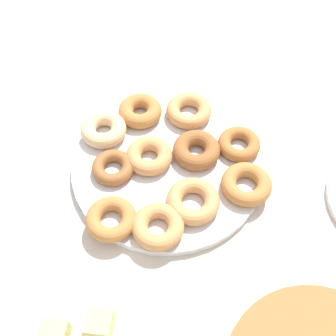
% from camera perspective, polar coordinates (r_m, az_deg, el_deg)
% --- Properties ---
extents(ground_plane, '(2.40, 2.40, 0.00)m').
position_cam_1_polar(ground_plane, '(0.81, -0.08, -0.11)').
color(ground_plane, beige).
extents(donut_plate, '(0.35, 0.35, 0.02)m').
position_cam_1_polar(donut_plate, '(0.80, -0.08, 0.20)').
color(donut_plate, silver).
rests_on(donut_plate, ground_plane).
extents(donut_0, '(0.12, 0.12, 0.03)m').
position_cam_1_polar(donut_0, '(0.74, 3.26, -4.29)').
color(donut_0, tan).
rests_on(donut_0, donut_plate).
extents(donut_1, '(0.12, 0.12, 0.03)m').
position_cam_1_polar(donut_1, '(0.79, -2.45, 1.59)').
color(donut_1, tan).
rests_on(donut_1, donut_plate).
extents(donut_2, '(0.12, 0.12, 0.03)m').
position_cam_1_polar(donut_2, '(0.72, -1.31, -7.56)').
color(donut_2, tan).
rests_on(donut_2, donut_plate).
extents(donut_3, '(0.12, 0.12, 0.03)m').
position_cam_1_polar(donut_3, '(0.86, 2.71, 7.43)').
color(donut_3, tan).
rests_on(donut_3, donut_plate).
extents(donut_4, '(0.10, 0.10, 0.02)m').
position_cam_1_polar(donut_4, '(0.79, -7.12, 0.07)').
color(donut_4, '#995B2D').
rests_on(donut_4, donut_plate).
extents(donut_5, '(0.11, 0.11, 0.03)m').
position_cam_1_polar(donut_5, '(0.86, -3.63, 7.38)').
color(donut_5, '#BC7A3D').
rests_on(donut_5, donut_plate).
extents(donut_6, '(0.09, 0.09, 0.03)m').
position_cam_1_polar(donut_6, '(0.77, 10.10, -2.06)').
color(donut_6, '#BC7A3D').
rests_on(donut_6, donut_plate).
extents(donut_7, '(0.11, 0.11, 0.03)m').
position_cam_1_polar(donut_7, '(0.80, 3.70, 2.34)').
color(donut_7, '#995B2D').
rests_on(donut_7, donut_plate).
extents(donut_8, '(0.12, 0.12, 0.03)m').
position_cam_1_polar(donut_8, '(0.84, -8.33, 4.98)').
color(donut_8, '#EABC84').
rests_on(donut_8, donut_plate).
extents(donut_9, '(0.08, 0.08, 0.03)m').
position_cam_1_polar(donut_9, '(0.73, -7.35, -6.54)').
color(donut_9, '#BC7A3D').
rests_on(donut_9, donut_plate).
extents(donut_10, '(0.08, 0.08, 0.02)m').
position_cam_1_polar(donut_10, '(0.82, 9.18, 3.10)').
color(donut_10, '#AD6B33').
rests_on(donut_10, donut_plate).
extents(fruit_bowl, '(0.17, 0.17, 0.03)m').
position_cam_1_polar(fruit_bowl, '(0.68, -11.15, -20.01)').
color(fruit_bowl, silver).
rests_on(fruit_bowl, ground_plane).
extents(melon_chunk_left, '(0.04, 0.04, 0.04)m').
position_cam_1_polar(melon_chunk_left, '(0.65, -8.84, -19.30)').
color(melon_chunk_left, '#DBD67A').
rests_on(melon_chunk_left, fruit_bowl).
extents(melon_chunk_right, '(0.04, 0.04, 0.04)m').
position_cam_1_polar(melon_chunk_right, '(0.65, -14.52, -20.22)').
color(melon_chunk_right, '#DBD67A').
rests_on(melon_chunk_right, fruit_bowl).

